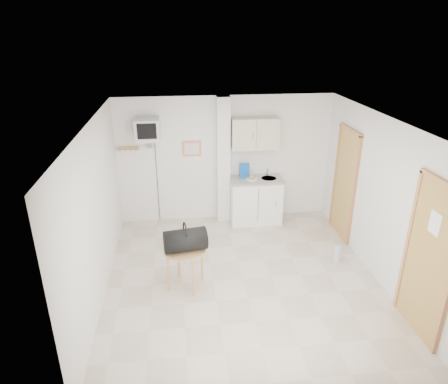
{
  "coord_description": "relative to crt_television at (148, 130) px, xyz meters",
  "views": [
    {
      "loc": [
        -0.92,
        -5.2,
        3.71
      ],
      "look_at": [
        -0.22,
        0.6,
        1.25
      ],
      "focal_mm": 32.0,
      "sensor_mm": 36.0,
      "label": 1
    }
  ],
  "objects": [
    {
      "name": "round_table",
      "position": [
        0.56,
        -2.08,
        -1.37
      ],
      "size": [
        0.63,
        0.63,
        0.65
      ],
      "rotation": [
        0.0,
        0.0,
        0.38
      ],
      "color": "tan",
      "rests_on": "ground"
    },
    {
      "name": "ground",
      "position": [
        1.45,
        -2.02,
        -1.94
      ],
      "size": [
        4.5,
        4.5,
        0.0
      ],
      "primitive_type": "plane",
      "color": "beige",
      "rests_on": "ground"
    },
    {
      "name": "room_envelope",
      "position": [
        1.69,
        -1.93,
        -0.4
      ],
      "size": [
        4.24,
        4.54,
        2.55
      ],
      "color": "white",
      "rests_on": "ground"
    },
    {
      "name": "water_bottle",
      "position": [
        3.12,
        -1.71,
        -1.79
      ],
      "size": [
        0.11,
        0.11,
        0.33
      ],
      "color": "#A7C2DE",
      "rests_on": "ground"
    },
    {
      "name": "duffel_bag",
      "position": [
        0.58,
        -2.12,
        -1.12
      ],
      "size": [
        0.66,
        0.43,
        0.45
      ],
      "rotation": [
        0.0,
        0.0,
        0.16
      ],
      "color": "black",
      "rests_on": "round_table"
    },
    {
      "name": "kitchenette",
      "position": [
        2.02,
        -0.02,
        -1.13
      ],
      "size": [
        1.03,
        0.58,
        2.1
      ],
      "color": "white",
      "rests_on": "ground"
    },
    {
      "name": "crt_television",
      "position": [
        0.0,
        0.0,
        0.0
      ],
      "size": [
        0.44,
        0.45,
        2.15
      ],
      "color": "slate",
      "rests_on": "ground"
    }
  ]
}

